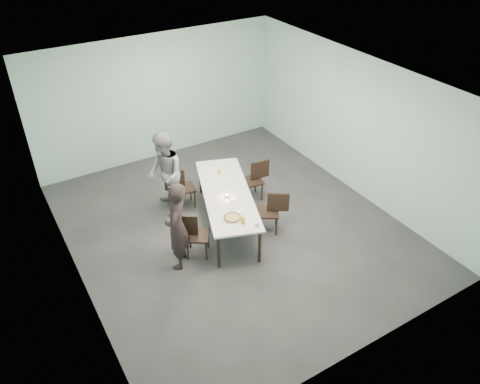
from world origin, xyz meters
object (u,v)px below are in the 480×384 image
chair_far_right (255,177)px  tealight (227,196)px  pizza (232,218)px  amber_tumbler (219,171)px  diner_far (165,174)px  beer_glass (243,220)px  chair_near_right (272,209)px  side_plate (238,212)px  table (227,195)px  diner_near (177,227)px  chair_near_left (193,232)px  chair_far_left (180,186)px  water_tumbler (257,224)px

chair_far_right → tealight: 1.27m
pizza → amber_tumbler: bearing=69.7°
chair_far_right → diner_far: (-1.82, 0.53, 0.38)m
beer_glass → amber_tumbler: beer_glass is taller
chair_near_right → side_plate: size_ratio=4.83×
table → diner_near: bearing=-156.4°
pizza → side_plate: bearing=30.2°
diner_near → pizza: size_ratio=4.95×
pizza → chair_near_left: bearing=155.9°
chair_near_left → chair_far_left: size_ratio=1.00×
pizza → tealight: bearing=68.9°
tealight → side_plate: bearing=-96.5°
chair_near_left → pizza: 0.77m
amber_tumbler → chair_far_left: bearing=156.7°
diner_near → water_tumbler: bearing=98.3°
table → diner_far: diner_far is taller
side_plate → water_tumbler: (0.07, -0.53, 0.04)m
table → beer_glass: bearing=-103.3°
chair_far_right → beer_glass: beer_glass is taller
beer_glass → water_tumbler: 0.26m
water_tumbler → side_plate: bearing=97.7°
table → chair_near_right: (0.65, -0.62, -0.19)m
chair_far_right → tealight: bearing=38.6°
tealight → diner_near: bearing=-160.0°
chair_far_right → beer_glass: (-1.22, -1.51, 0.32)m
table → amber_tumbler: amber_tumbler is taller
diner_far → tealight: size_ratio=31.49×
chair_near_right → chair_far_right: 1.18m
side_plate → tealight: bearing=83.5°
pizza → beer_glass: (0.09, -0.23, 0.06)m
table → diner_near: diner_near is taller
pizza → beer_glass: beer_glass is taller
diner_near → chair_near_left: bearing=142.2°
water_tumbler → amber_tumbler: (0.29, 1.90, -0.01)m
table → side_plate: size_ratio=15.28×
diner_far → tealight: (0.76, -1.17, -0.11)m
chair_near_left → tealight: (0.90, 0.34, 0.27)m
side_plate → water_tumbler: size_ratio=2.00×
diner_far → water_tumbler: size_ratio=19.60×
chair_near_left → tealight: chair_near_left is taller
chair_far_left → chair_far_right: same height
chair_far_right → pizza: chair_far_right is taller
chair_near_left → tealight: 1.00m
diner_far → water_tumbler: bearing=29.1°
water_tumbler → diner_near: bearing=154.2°
side_plate → tealight: size_ratio=3.21×
diner_far → beer_glass: 2.12m
chair_near_left → side_plate: bearing=21.0°
chair_near_right → water_tumbler: (-0.71, -0.56, 0.29)m
side_plate → chair_near_right: bearing=2.5°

